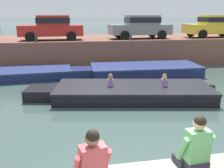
# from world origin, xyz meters

# --- Properties ---
(ground_plane) EXTENTS (400.00, 400.00, 0.00)m
(ground_plane) POSITION_xyz_m (0.00, 5.54, 0.00)
(ground_plane) COLOR #384C47
(far_quay_wall) EXTENTS (60.00, 6.00, 1.60)m
(far_quay_wall) POSITION_xyz_m (0.00, 14.08, 0.80)
(far_quay_wall) COLOR brown
(far_quay_wall) RESTS_ON ground
(far_wall_coping) EXTENTS (60.00, 0.24, 0.08)m
(far_wall_coping) POSITION_xyz_m (0.00, 11.20, 1.64)
(far_wall_coping) COLOR #925F4C
(far_wall_coping) RESTS_ON far_quay_wall
(boat_moored_west_navy) EXTENTS (6.76, 2.47, 0.48)m
(boat_moored_west_navy) POSITION_xyz_m (-4.36, 9.53, 0.24)
(boat_moored_west_navy) COLOR navy
(boat_moored_west_navy) RESTS_ON ground
(boat_moored_central_navy) EXTENTS (7.01, 2.51, 0.55)m
(boat_moored_central_navy) POSITION_xyz_m (2.43, 9.16, 0.28)
(boat_moored_central_navy) COLOR navy
(boat_moored_central_navy) RESTS_ON ground
(motorboat_passing) EXTENTS (7.42, 3.28, 0.99)m
(motorboat_passing) POSITION_xyz_m (0.81, 5.54, 0.26)
(motorboat_passing) COLOR black
(motorboat_passing) RESTS_ON ground
(car_left_inner_red) EXTENTS (3.91, 2.01, 1.54)m
(car_left_inner_red) POSITION_xyz_m (-2.28, 12.92, 2.45)
(car_left_inner_red) COLOR #B2231E
(car_left_inner_red) RESTS_ON far_quay_wall
(car_centre_grey) EXTENTS (4.13, 2.03, 1.54)m
(car_centre_grey) POSITION_xyz_m (3.51, 12.92, 2.45)
(car_centre_grey) COLOR slate
(car_centre_grey) RESTS_ON far_quay_wall
(car_right_inner_yellow) EXTENTS (4.14, 1.89, 1.54)m
(car_right_inner_yellow) POSITION_xyz_m (8.95, 12.92, 2.45)
(car_right_inner_yellow) COLOR yellow
(car_right_inner_yellow) RESTS_ON far_quay_wall
(mooring_bollard_mid) EXTENTS (0.15, 0.15, 0.45)m
(mooring_bollard_mid) POSITION_xyz_m (-3.13, 11.33, 1.84)
(mooring_bollard_mid) COLOR #2D2B28
(mooring_bollard_mid) RESTS_ON far_quay_wall
(mooring_bollard_east) EXTENTS (0.15, 0.15, 0.45)m
(mooring_bollard_east) POSITION_xyz_m (2.43, 11.33, 1.84)
(mooring_bollard_east) COLOR #2D2B28
(mooring_bollard_east) RESTS_ON far_quay_wall
(person_seated_left) EXTENTS (0.58, 0.60, 0.97)m
(person_seated_left) POSITION_xyz_m (-1.12, -0.55, 1.15)
(person_seated_left) COLOR #282833
(person_seated_left) RESTS_ON near_quay
(person_seated_right) EXTENTS (0.55, 0.55, 0.97)m
(person_seated_right) POSITION_xyz_m (0.54, -0.36, 1.15)
(person_seated_right) COLOR #282833
(person_seated_right) RESTS_ON near_quay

